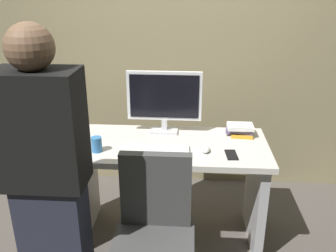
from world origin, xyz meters
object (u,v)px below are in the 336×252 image
object	(u,v)px
cup_near_keyboard	(97,144)
office_chair	(154,248)
mouse	(205,149)
keyboard	(156,150)
desk	(168,174)
book_stack	(240,130)
person_at_desk	(49,185)
monitor	(164,99)
cell_phone	(231,155)

from	to	relation	value
cup_near_keyboard	office_chair	bearing A→B (deg)	-51.08
mouse	keyboard	bearing A→B (deg)	-177.74
desk	office_chair	bearing A→B (deg)	-92.88
desk	book_stack	size ratio (longest dim) A/B	6.55
keyboard	cup_near_keyboard	bearing A→B (deg)	-177.43
office_chair	keyboard	size ratio (longest dim) A/B	2.19
mouse	person_at_desk	bearing A→B (deg)	-142.22
person_at_desk	monitor	size ratio (longest dim) A/B	3.03
office_chair	mouse	distance (m)	0.73
monitor	cup_near_keyboard	xyz separation A→B (m)	(-0.42, -0.37, -0.21)
office_chair	desk	bearing A→B (deg)	87.12
monitor	mouse	bearing A→B (deg)	-48.02
desk	person_at_desk	xyz separation A→B (m)	(-0.56, -0.74, 0.33)
cup_near_keyboard	person_at_desk	bearing A→B (deg)	-99.56
keyboard	book_stack	distance (m)	0.66
keyboard	book_stack	world-z (taller)	book_stack
monitor	book_stack	xyz separation A→B (m)	(0.56, -0.03, -0.21)
person_at_desk	book_stack	xyz separation A→B (m)	(1.07, 0.92, -0.04)
desk	monitor	world-z (taller)	monitor
desk	cell_phone	world-z (taller)	cell_phone
book_stack	desk	bearing A→B (deg)	-160.43
cup_near_keyboard	book_stack	distance (m)	1.03
monitor	cell_phone	world-z (taller)	monitor
book_stack	cell_phone	world-z (taller)	book_stack
office_chair	mouse	bearing A→B (deg)	63.72
desk	mouse	distance (m)	0.37
person_at_desk	keyboard	xyz separation A→B (m)	(0.49, 0.61, -0.08)
keyboard	cell_phone	distance (m)	0.49
mouse	cup_near_keyboard	distance (m)	0.71
keyboard	book_stack	bearing A→B (deg)	25.33
office_chair	mouse	world-z (taller)	office_chair
desk	office_chair	size ratio (longest dim) A/B	1.46
cup_near_keyboard	keyboard	bearing A→B (deg)	4.87
mouse	book_stack	xyz separation A→B (m)	(0.26, 0.29, 0.03)
cell_phone	keyboard	bearing A→B (deg)	171.76
keyboard	mouse	world-z (taller)	mouse
desk	person_at_desk	distance (m)	0.98
monitor	cup_near_keyboard	distance (m)	0.60
monitor	cell_phone	size ratio (longest dim) A/B	3.75
book_stack	monitor	bearing A→B (deg)	176.44
monitor	keyboard	xyz separation A→B (m)	(-0.03, -0.34, -0.25)
cell_phone	office_chair	bearing A→B (deg)	-134.71
keyboard	monitor	bearing A→B (deg)	83.08
desk	keyboard	distance (m)	0.29
office_chair	cup_near_keyboard	bearing A→B (deg)	128.92
office_chair	keyboard	world-z (taller)	office_chair
monitor	keyboard	size ratio (longest dim) A/B	1.26
office_chair	mouse	size ratio (longest dim) A/B	9.40
mouse	monitor	bearing A→B (deg)	131.98
office_chair	cell_phone	world-z (taller)	office_chair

